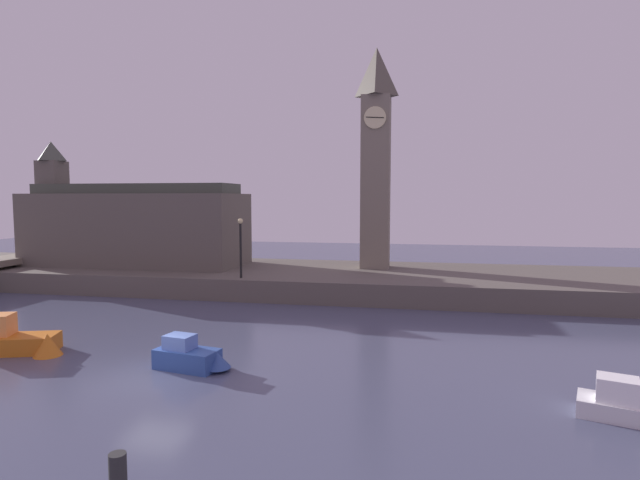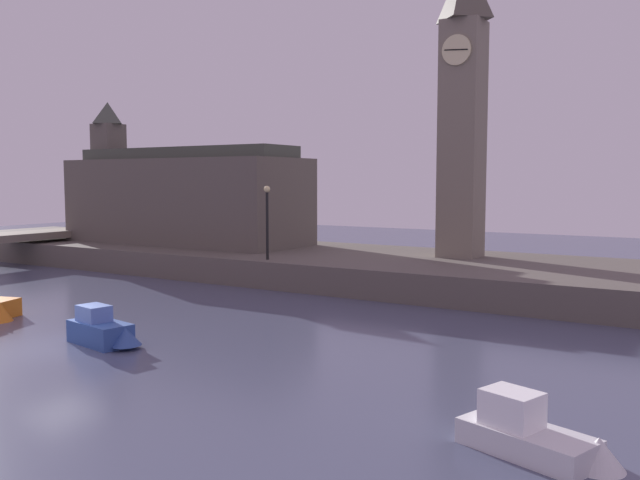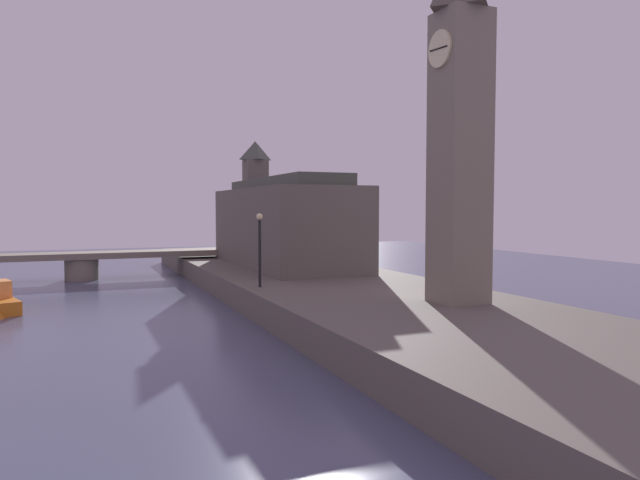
# 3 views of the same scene
# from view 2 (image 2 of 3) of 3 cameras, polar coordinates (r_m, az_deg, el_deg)

# --- Properties ---
(ground_plane) EXTENTS (120.00, 120.00, 0.00)m
(ground_plane) POSITION_cam_2_polar(r_m,az_deg,el_deg) (25.91, -21.09, -8.44)
(ground_plane) COLOR #474C66
(far_embankment) EXTENTS (70.00, 12.00, 1.50)m
(far_embankment) POSITION_cam_2_polar(r_m,az_deg,el_deg) (40.84, 1.82, -2.17)
(far_embankment) COLOR #5B544C
(far_embankment) RESTS_ON ground
(clock_tower) EXTENTS (2.40, 2.44, 16.92)m
(clock_tower) POSITION_cam_2_polar(r_m,az_deg,el_deg) (39.68, 11.94, 11.28)
(clock_tower) COLOR slate
(clock_tower) RESTS_ON far_embankment
(parliament_hall) EXTENTS (17.54, 6.71, 10.23)m
(parliament_hall) POSITION_cam_2_polar(r_m,az_deg,el_deg) (48.61, -11.53, 3.63)
(parliament_hall) COLOR #5B544C
(parliament_hall) RESTS_ON far_embankment
(streetlamp) EXTENTS (0.36, 0.36, 4.08)m
(streetlamp) POSITION_cam_2_polar(r_m,az_deg,el_deg) (37.38, -4.47, 2.20)
(streetlamp) COLOR black
(streetlamp) RESTS_ON far_embankment
(boat_ferry_white) EXTENTS (3.76, 2.13, 1.39)m
(boat_ferry_white) POSITION_cam_2_polar(r_m,az_deg,el_deg) (15.76, 18.12, -15.53)
(boat_ferry_white) COLOR silver
(boat_ferry_white) RESTS_ON ground
(boat_tour_blue) EXTENTS (3.31, 1.68, 1.39)m
(boat_tour_blue) POSITION_cam_2_polar(r_m,az_deg,el_deg) (25.66, -17.71, -7.29)
(boat_tour_blue) COLOR #2D4C93
(boat_tour_blue) RESTS_ON ground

